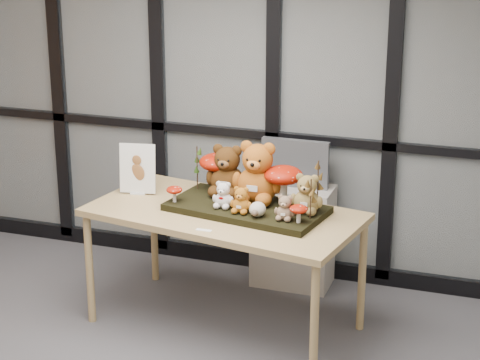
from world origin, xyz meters
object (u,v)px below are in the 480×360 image
at_px(diorama_tray, 247,209).
at_px(plush_cream_hedgehog, 258,208).
at_px(cabinet, 293,236).
at_px(bear_tan_back, 307,191).
at_px(display_table, 224,221).
at_px(bear_white_bow, 223,193).
at_px(mushroom_front_left, 174,193).
at_px(bear_beige_small, 285,206).
at_px(bear_small_yellow, 241,198).
at_px(monitor, 295,163).
at_px(bear_brown_medium, 227,167).
at_px(bear_pooh_yellow, 258,169).
at_px(sign_holder, 137,171).
at_px(mushroom_back_right, 283,183).
at_px(mushroom_front_right, 299,213).
at_px(mushroom_back_left, 218,170).

xyz_separation_m(diorama_tray, plush_cream_hedgehog, (0.12, -0.16, 0.07)).
bearing_deg(plush_cream_hedgehog, cabinet, 100.66).
bearing_deg(bear_tan_back, display_table, -165.10).
xyz_separation_m(bear_white_bow, mushroom_front_left, (-0.33, -0.01, -0.04)).
bearing_deg(display_table, bear_tan_back, 14.90).
bearing_deg(bear_beige_small, bear_small_yellow, -176.48).
distance_m(mushroom_front_left, monitor, 1.01).
bearing_deg(bear_brown_medium, bear_pooh_yellow, -4.12).
bearing_deg(diorama_tray, bear_tan_back, 10.63).
distance_m(display_table, cabinet, 0.89).
height_order(bear_tan_back, sign_holder, sign_holder).
xyz_separation_m(diorama_tray, bear_beige_small, (0.30, -0.16, 0.11)).
distance_m(mushroom_back_right, cabinet, 0.88).
distance_m(diorama_tray, mushroom_front_left, 0.47).
xyz_separation_m(display_table, bear_tan_back, (0.53, 0.05, 0.24)).
bearing_deg(bear_small_yellow, mushroom_front_right, 1.46).
xyz_separation_m(mushroom_front_left, mushroom_front_right, (0.85, -0.10, 0.00)).
distance_m(bear_small_yellow, monitor, 0.88).
bearing_deg(mushroom_back_right, bear_small_yellow, -130.94).
height_order(display_table, monitor, monitor).
height_order(bear_white_bow, cabinet, bear_white_bow).
distance_m(mushroom_back_left, mushroom_back_right, 0.50).
xyz_separation_m(mushroom_back_right, sign_holder, (-1.01, -0.01, -0.02)).
height_order(display_table, mushroom_back_right, mushroom_back_right).
relative_size(bear_pooh_yellow, bear_small_yellow, 2.36).
bearing_deg(mushroom_back_right, bear_tan_back, -27.68).
bearing_deg(mushroom_front_left, diorama_tray, 10.68).
height_order(mushroom_back_left, cabinet, mushroom_back_left).
height_order(diorama_tray, monitor, monitor).
distance_m(diorama_tray, bear_brown_medium, 0.32).
bearing_deg(bear_white_bow, mushroom_front_right, -1.90).
height_order(bear_white_bow, mushroom_back_left, mushroom_back_left).
xyz_separation_m(bear_tan_back, mushroom_front_right, (0.00, -0.19, -0.07)).
height_order(display_table, bear_brown_medium, bear_brown_medium).
bearing_deg(mushroom_back_left, diorama_tray, -38.75).
bearing_deg(diorama_tray, bear_small_yellow, -77.06).
relative_size(diorama_tray, bear_pooh_yellow, 2.27).
relative_size(mushroom_back_right, monitor, 0.57).
distance_m(bear_brown_medium, bear_small_yellow, 0.36).
bearing_deg(bear_tan_back, diorama_tray, -169.37).
bearing_deg(bear_pooh_yellow, plush_cream_hedgehog, -62.50).
distance_m(display_table, monitor, 0.84).
distance_m(mushroom_back_right, mushroom_front_left, 0.70).
xyz_separation_m(plush_cream_hedgehog, mushroom_back_left, (-0.40, 0.38, 0.09)).
bearing_deg(bear_brown_medium, mushroom_back_left, 155.42).
relative_size(bear_small_yellow, mushroom_back_right, 0.67).
relative_size(bear_brown_medium, cabinet, 0.50).
height_order(bear_beige_small, mushroom_front_right, bear_beige_small).
bearing_deg(mushroom_front_left, sign_holder, 152.58).
distance_m(bear_pooh_yellow, mushroom_front_right, 0.48).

